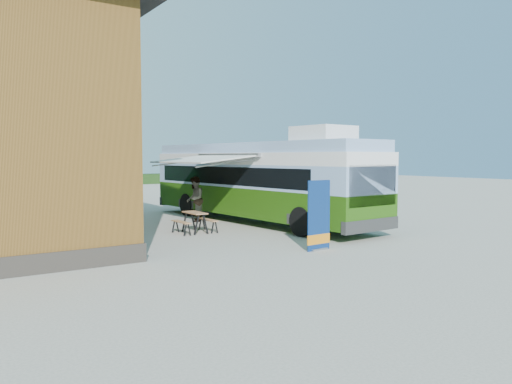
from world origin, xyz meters
TOP-DOWN VIEW (x-y plane):
  - ground at (0.00, 0.00)m, footprint 100.00×100.00m
  - hedge at (8.00, 38.00)m, footprint 40.00×3.00m
  - bus at (0.56, 5.20)m, footprint 3.67×12.93m
  - awning at (-1.91, 5.19)m, footprint 2.93×4.37m
  - banner at (-1.53, -1.32)m, footprint 0.92×0.23m
  - picnic_table at (-3.09, 3.84)m, footprint 1.35×1.20m
  - person_a at (0.71, 11.19)m, footprint 0.68×0.54m
  - person_b at (-1.62, 6.77)m, footprint 1.15×1.20m
  - slurry_tanker at (-5.70, 17.34)m, footprint 2.04×6.09m

SIDE VIEW (x-z plane):
  - ground at x=0.00m, z-range 0.00..0.00m
  - hedge at x=8.00m, z-range 0.00..1.00m
  - picnic_table at x=-3.09m, z-range 0.19..0.96m
  - person_a at x=0.71m, z-range 0.00..1.61m
  - banner at x=-1.53m, z-range -0.19..1.92m
  - person_b at x=-1.62m, z-range 0.00..1.96m
  - slurry_tanker at x=-5.70m, z-range 0.17..2.42m
  - bus at x=0.56m, z-range -0.09..3.83m
  - awning at x=-1.91m, z-range 2.60..3.12m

